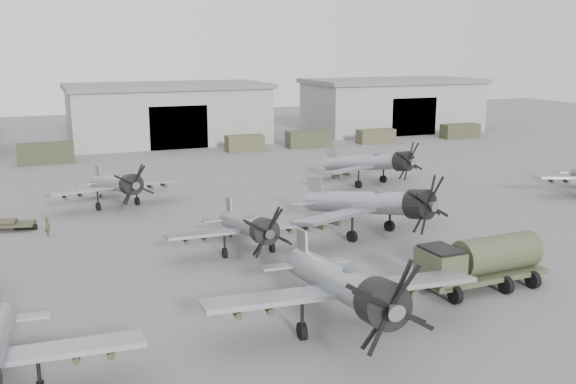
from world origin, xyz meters
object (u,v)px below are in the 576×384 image
(aircraft_near_1, at_px, (344,286))
(aircraft_far_1, at_px, (373,163))
(aircraft_mid_1, at_px, (249,226))
(aircraft_far_0, at_px, (117,184))
(fuel_tanker, at_px, (481,260))
(aircraft_mid_2, at_px, (374,204))
(ground_crew, at_px, (47,226))

(aircraft_near_1, relative_size, aircraft_far_1, 1.09)
(aircraft_far_1, bearing_deg, aircraft_mid_1, -158.77)
(aircraft_mid_1, relative_size, aircraft_far_0, 0.95)
(aircraft_near_1, bearing_deg, aircraft_far_0, 107.01)
(fuel_tanker, bearing_deg, aircraft_far_1, 70.75)
(aircraft_mid_1, bearing_deg, fuel_tanker, -44.35)
(aircraft_mid_2, height_order, fuel_tanker, aircraft_mid_2)
(aircraft_mid_1, height_order, aircraft_far_1, aircraft_far_1)
(aircraft_far_0, bearing_deg, ground_crew, -143.63)
(aircraft_far_1, bearing_deg, aircraft_far_0, 159.41)
(aircraft_mid_2, distance_m, aircraft_far_1, 18.35)
(aircraft_near_1, distance_m, aircraft_mid_2, 17.14)
(aircraft_far_0, height_order, ground_crew, aircraft_far_0)
(aircraft_mid_1, xyz_separation_m, ground_crew, (-12.62, 10.02, -1.27))
(fuel_tanker, distance_m, ground_crew, 31.27)
(aircraft_mid_1, xyz_separation_m, aircraft_mid_2, (10.00, 0.76, 0.50))
(aircraft_far_0, xyz_separation_m, fuel_tanker, (17.18, -27.74, -0.37))
(aircraft_far_1, height_order, ground_crew, aircraft_far_1)
(aircraft_far_0, height_order, aircraft_far_1, aircraft_far_1)
(aircraft_mid_2, distance_m, ground_crew, 24.51)
(aircraft_far_1, bearing_deg, ground_crew, 171.72)
(aircraft_near_1, relative_size, fuel_tanker, 1.74)
(aircraft_far_1, relative_size, ground_crew, 8.35)
(aircraft_near_1, height_order, aircraft_far_1, aircraft_near_1)
(aircraft_mid_1, bearing_deg, aircraft_near_1, -87.01)
(aircraft_near_1, xyz_separation_m, ground_crew, (-13.03, 23.47, -1.78))
(aircraft_near_1, bearing_deg, aircraft_mid_2, 60.07)
(fuel_tanker, bearing_deg, aircraft_mid_1, 131.76)
(aircraft_mid_1, relative_size, aircraft_far_1, 0.87)
(ground_crew, bearing_deg, aircraft_far_0, -62.03)
(aircraft_near_1, bearing_deg, ground_crew, 123.14)
(fuel_tanker, height_order, ground_crew, fuel_tanker)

